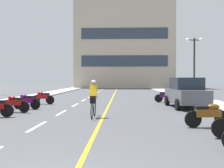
{
  "coord_description": "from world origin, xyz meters",
  "views": [
    {
      "loc": [
        1.11,
        -3.67,
        1.75
      ],
      "look_at": [
        0.33,
        17.56,
        1.33
      ],
      "focal_mm": 42.92,
      "sensor_mm": 36.0,
      "label": 1
    }
  ],
  "objects": [
    {
      "name": "motorcycle_5",
      "position": [
        -4.38,
        11.5,
        0.47
      ],
      "size": [
        1.69,
        0.63,
        0.92
      ],
      "color": "black",
      "rests_on": "ground"
    },
    {
      "name": "lane_dash_5",
      "position": [
        -2.0,
        22.0,
        0.0
      ],
      "size": [
        0.14,
        2.2,
        0.01
      ],
      "primitive_type": "cube",
      "color": "silver",
      "rests_on": "ground"
    },
    {
      "name": "centre_line_yellow",
      "position": [
        0.25,
        24.0,
        0.0
      ],
      "size": [
        0.12,
        66.0,
        0.01
      ],
      "primitive_type": "cube",
      "color": "gold",
      "rests_on": "ground"
    },
    {
      "name": "curb_left",
      "position": [
        -7.2,
        24.0,
        0.06
      ],
      "size": [
        2.4,
        72.0,
        0.12
      ],
      "primitive_type": "cube",
      "color": "#A8A8A3",
      "rests_on": "ground"
    },
    {
      "name": "lane_dash_11",
      "position": [
        -2.0,
        46.0,
        0.0
      ],
      "size": [
        0.14,
        2.2,
        0.01
      ],
      "primitive_type": "cube",
      "color": "silver",
      "rests_on": "ground"
    },
    {
      "name": "lane_dash_1",
      "position": [
        -2.0,
        6.0,
        0.0
      ],
      "size": [
        0.14,
        2.2,
        0.01
      ],
      "primitive_type": "cube",
      "color": "silver",
      "rests_on": "ground"
    },
    {
      "name": "motorcycle_6",
      "position": [
        -4.36,
        14.59,
        0.47
      ],
      "size": [
        1.68,
        0.67,
        0.92
      ],
      "color": "black",
      "rests_on": "ground"
    },
    {
      "name": "motorcycle_2",
      "position": [
        4.22,
        6.04,
        0.47
      ],
      "size": [
        1.7,
        0.6,
        0.92
      ],
      "color": "black",
      "rests_on": "ground"
    },
    {
      "name": "lane_dash_10",
      "position": [
        -2.0,
        42.0,
        0.0
      ],
      "size": [
        0.14,
        2.2,
        0.01
      ],
      "primitive_type": "cube",
      "color": "silver",
      "rests_on": "ground"
    },
    {
      "name": "street_lamp_mid",
      "position": [
        7.14,
        18.85,
        3.81
      ],
      "size": [
        1.46,
        0.36,
        5.03
      ],
      "color": "black",
      "rests_on": "curb_right"
    },
    {
      "name": "lane_dash_7",
      "position": [
        -2.0,
        30.0,
        0.0
      ],
      "size": [
        0.14,
        2.2,
        0.01
      ],
      "primitive_type": "cube",
      "color": "silver",
      "rests_on": "ground"
    },
    {
      "name": "lane_dash_6",
      "position": [
        -2.0,
        26.0,
        0.0
      ],
      "size": [
        0.14,
        2.2,
        0.01
      ],
      "primitive_type": "cube",
      "color": "silver",
      "rests_on": "ground"
    },
    {
      "name": "cyclist_rider",
      "position": [
        -0.18,
        8.42,
        0.89
      ],
      "size": [
        0.42,
        1.77,
        1.71
      ],
      "color": "black",
      "rests_on": "ground"
    },
    {
      "name": "ground_plane",
      "position": [
        0.0,
        21.0,
        0.0
      ],
      "size": [
        140.0,
        140.0,
        0.0
      ],
      "primitive_type": "plane",
      "color": "#47474C"
    },
    {
      "name": "lane_dash_4",
      "position": [
        -2.0,
        18.0,
        0.0
      ],
      "size": [
        0.14,
        2.2,
        0.01
      ],
      "primitive_type": "cube",
      "color": "silver",
      "rests_on": "ground"
    },
    {
      "name": "office_building",
      "position": [
        1.57,
        48.68,
        8.32
      ],
      "size": [
        18.64,
        7.49,
        16.64
      ],
      "color": "#BCAD93",
      "rests_on": "ground"
    },
    {
      "name": "parked_car_near",
      "position": [
        4.99,
        12.64,
        0.92
      ],
      "size": [
        2.08,
        4.27,
        1.82
      ],
      "color": "black",
      "rests_on": "ground"
    },
    {
      "name": "motorcycle_7",
      "position": [
        4.38,
        16.09,
        0.47
      ],
      "size": [
        1.66,
        0.73,
        0.92
      ],
      "color": "black",
      "rests_on": "ground"
    },
    {
      "name": "motorcycle_4",
      "position": [
        -4.47,
        10.03,
        0.47
      ],
      "size": [
        1.67,
        0.69,
        0.92
      ],
      "color": "black",
      "rests_on": "ground"
    },
    {
      "name": "lane_dash_3",
      "position": [
        -2.0,
        14.0,
        0.0
      ],
      "size": [
        0.14,
        2.2,
        0.01
      ],
      "primitive_type": "cube",
      "color": "silver",
      "rests_on": "ground"
    },
    {
      "name": "curb_right",
      "position": [
        7.2,
        24.0,
        0.06
      ],
      "size": [
        2.4,
        72.0,
        0.12
      ],
      "primitive_type": "cube",
      "color": "#A8A8A3",
      "rests_on": "ground"
    },
    {
      "name": "lane_dash_2",
      "position": [
        -2.0,
        10.0,
        0.0
      ],
      "size": [
        0.14,
        2.2,
        0.01
      ],
      "primitive_type": "cube",
      "color": "silver",
      "rests_on": "ground"
    },
    {
      "name": "lane_dash_8",
      "position": [
        -2.0,
        34.0,
        0.0
      ],
      "size": [
        0.14,
        2.2,
        0.01
      ],
      "primitive_type": "cube",
      "color": "silver",
      "rests_on": "ground"
    },
    {
      "name": "lane_dash_9",
      "position": [
        -2.0,
        38.0,
        0.0
      ],
      "size": [
        0.14,
        2.2,
        0.01
      ],
      "primitive_type": "cube",
      "color": "silver",
      "rests_on": "ground"
    }
  ]
}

